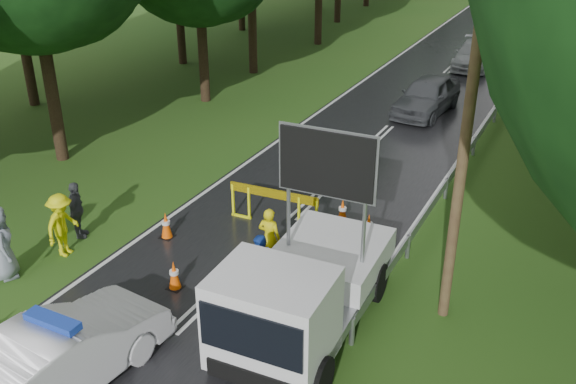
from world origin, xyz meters
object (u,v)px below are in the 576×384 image
Objects in this scene: work_truck at (300,293)px; queue_car_second at (473,55)px; civilian at (262,265)px; barrier at (274,198)px; police_sedan at (60,357)px; queue_car_first at (427,95)px; queue_car_third at (525,33)px; queue_car_fourth at (530,15)px; officer at (269,238)px.

work_truck is 1.24× the size of queue_car_second.
barrier is at bearing 96.65° from civilian.
work_truck is at bearing -127.73° from police_sedan.
queue_car_first is at bearing 74.02° from civilian.
queue_car_first is (1.69, 19.69, -0.00)m from police_sedan.
civilian is at bearing 141.33° from work_truck.
queue_car_third reaches higher than barrier.
police_sedan is 1.07× the size of queue_car_first.
queue_car_first reaches higher than queue_car_fourth.
work_truck is at bearing -79.27° from queue_car_first.
queue_car_second is 1.05× the size of queue_car_fourth.
barrier is 2.21m from officer.
work_truck is at bearing -81.22° from queue_car_fourth.
queue_car_first is 21.39m from queue_car_fourth.
queue_car_third is 6.03m from queue_car_fourth.
officer reaches higher than barrier.
queue_car_second is at bearing -87.01° from queue_car_fourth.
civilian is 23.63m from queue_car_second.
barrier is 20.53m from queue_car_second.
work_truck is 24.86m from queue_car_second.
queue_car_second is at bearing 93.73° from queue_car_first.
work_truck is at bearing 126.48° from officer.
work_truck is 2.02× the size of barrier.
queue_car_fourth is at bearing 88.60° from work_truck.
work_truck reaches higher than officer.
queue_car_fourth reaches higher than queue_car_second.
barrier is at bearing -90.90° from queue_car_third.
barrier is 0.60× the size of queue_car_first.
officer is at bearing 93.16° from civilian.
barrier is (-2.93, 4.30, -0.32)m from work_truck.
police_sedan is at bearing 71.48° from officer.
queue_car_first is 1.08× the size of queue_car_fourth.
civilian is at bearing -94.55° from queue_car_second.
queue_car_third is (1.69, 6.70, 0.02)m from queue_car_second.
queue_car_first is at bearing -85.32° from queue_car_fourth.
officer is at bearing -86.42° from queue_car_first.
queue_car_second is at bearing -98.86° from queue_car_third.
queue_car_fourth reaches higher than barrier.
officer is 0.36× the size of queue_car_first.
queue_car_third is (2.96, 27.20, -0.19)m from barrier.
civilian reaches higher than queue_car_third.
barrier is (0.53, 7.85, 0.07)m from police_sedan.
officer is 29.27m from queue_car_third.
queue_car_first reaches higher than queue_car_second.
civilian reaches higher than barrier.
civilian is at bearing -83.68° from queue_car_fourth.
officer is (-1.99, 2.30, -0.35)m from work_truck.
queue_car_second is at bearing 91.57° from work_truck.
work_truck is 1.16× the size of queue_car_third.
work_truck is 31.50m from queue_car_third.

